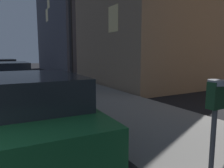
% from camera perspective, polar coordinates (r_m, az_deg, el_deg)
% --- Properties ---
extents(parking_meter, '(0.19, 0.19, 1.39)m').
position_cam_1_polar(parking_meter, '(2.65, 25.57, -6.27)').
color(parking_meter, '#59595B').
rests_on(parking_meter, sidewalk).
extents(car_green, '(2.21, 4.23, 1.43)m').
position_cam_1_polar(car_green, '(4.44, -20.13, -6.77)').
color(car_green, '#19592D').
rests_on(car_green, ground).
extents(car_blue, '(2.08, 4.48, 1.43)m').
position_cam_1_polar(car_blue, '(10.69, -25.60, 1.39)').
color(car_blue, navy).
rests_on(car_blue, ground).
extents(car_red, '(2.07, 4.33, 1.43)m').
position_cam_1_polar(car_red, '(16.70, -26.97, 3.47)').
color(car_red, maroon).
rests_on(car_red, ground).
extents(street_lamp, '(0.44, 0.44, 6.00)m').
position_cam_1_polar(street_lamp, '(10.31, -11.08, 20.61)').
color(street_lamp, black).
rests_on(street_lamp, sidewalk).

